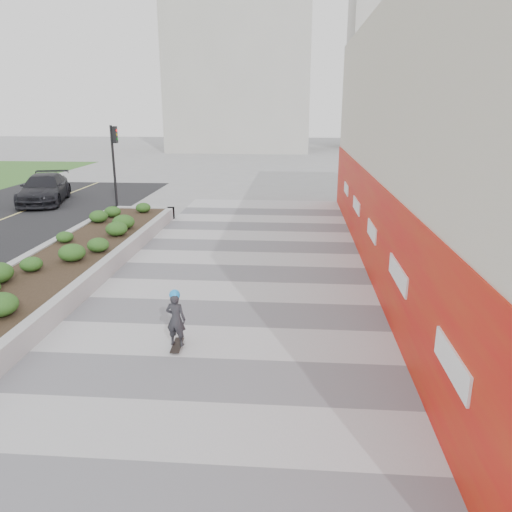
% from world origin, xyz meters
% --- Properties ---
extents(ground, '(160.00, 160.00, 0.00)m').
position_xyz_m(ground, '(0.00, 0.00, 0.00)').
color(ground, gray).
rests_on(ground, ground).
extents(walkway, '(8.00, 36.00, 0.01)m').
position_xyz_m(walkway, '(0.00, 3.00, 0.01)').
color(walkway, '#A8A8AD').
rests_on(walkway, ground).
extents(building, '(6.04, 24.08, 8.00)m').
position_xyz_m(building, '(6.98, 8.98, 3.98)').
color(building, beige).
rests_on(building, ground).
extents(planter, '(3.00, 18.00, 0.90)m').
position_xyz_m(planter, '(-5.50, 7.00, 0.42)').
color(planter, '#9E9EA0').
rests_on(planter, ground).
extents(traffic_signal_near, '(0.33, 0.28, 4.20)m').
position_xyz_m(traffic_signal_near, '(-7.23, 17.50, 2.76)').
color(traffic_signal_near, black).
rests_on(traffic_signal_near, ground).
extents(distant_bldg_north_l, '(16.00, 12.00, 20.00)m').
position_xyz_m(distant_bldg_north_l, '(-5.00, 55.00, 10.00)').
color(distant_bldg_north_l, '#ADAAA3').
rests_on(distant_bldg_north_l, ground).
extents(distant_bldg_north_r, '(14.00, 10.00, 24.00)m').
position_xyz_m(distant_bldg_north_r, '(15.00, 60.00, 12.00)').
color(distant_bldg_north_r, '#ADAAA3').
rests_on(distant_bldg_north_r, ground).
extents(manhole_cover, '(0.44, 0.44, 0.01)m').
position_xyz_m(manhole_cover, '(0.50, 3.00, 0.00)').
color(manhole_cover, '#595654').
rests_on(manhole_cover, ground).
extents(skateboarder, '(0.49, 0.73, 1.36)m').
position_xyz_m(skateboarder, '(-0.87, 3.03, 0.69)').
color(skateboarder, beige).
rests_on(skateboarder, ground).
extents(car_dark, '(3.42, 5.65, 1.53)m').
position_xyz_m(car_dark, '(-11.98, 19.35, 0.77)').
color(car_dark, black).
rests_on(car_dark, ground).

